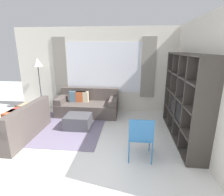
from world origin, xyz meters
TOP-DOWN VIEW (x-y plane):
  - ground_plane at (0.00, 0.00)m, footprint 16.00×16.00m
  - wall_back at (0.00, 3.33)m, footprint 5.80×0.11m
  - wall_right at (2.34, 1.65)m, footprint 0.07×4.49m
  - area_rug at (-0.92, 1.76)m, footprint 2.20×2.11m
  - shelving_unit at (2.13, 1.57)m, footprint 0.40×2.32m
  - couch_main at (-0.46, 2.84)m, footprint 1.89×0.90m
  - couch_side at (-1.73, 1.18)m, footprint 0.90×1.73m
  - ottoman at (-0.46, 1.80)m, footprint 0.66×0.57m
  - floor_lamp at (-2.08, 3.01)m, footprint 0.32×0.32m
  - folding_chair at (1.10, 0.57)m, footprint 0.44×0.46m

SIDE VIEW (x-z plane):
  - ground_plane at x=0.00m, z-range 0.00..0.00m
  - area_rug at x=-0.92m, z-range 0.00..0.01m
  - ottoman at x=-0.46m, z-range 0.00..0.36m
  - couch_main at x=-0.46m, z-range -0.11..0.69m
  - couch_side at x=-1.73m, z-range -0.10..0.70m
  - folding_chair at x=1.10m, z-range 0.09..0.95m
  - shelving_unit at x=2.13m, z-range -0.02..1.93m
  - wall_right at x=2.34m, z-range 0.00..2.70m
  - wall_back at x=0.00m, z-range 0.01..2.71m
  - floor_lamp at x=-2.08m, z-range 0.62..2.36m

